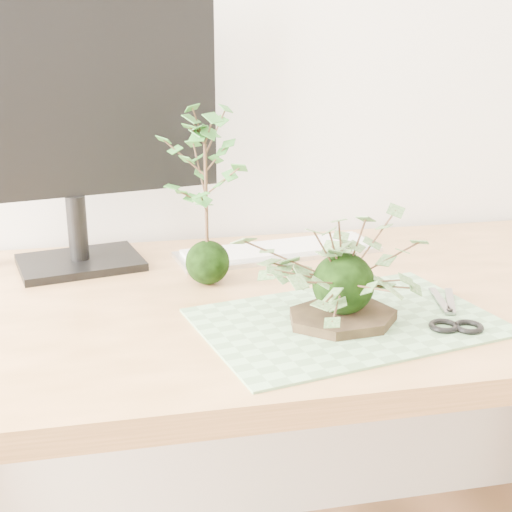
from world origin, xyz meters
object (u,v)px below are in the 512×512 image
Objects in this scene: desk at (297,341)px; ivy_kokedama at (344,256)px; keyboard at (278,251)px; monitor at (69,115)px; maple_kokedama at (205,155)px.

desk is 5.15× the size of ivy_kokedama.
monitor reaches higher than keyboard.
monitor is (-0.38, 0.01, 0.27)m from keyboard.
desk is 2.96× the size of monitor.
maple_kokedama is at bearing -46.25° from monitor.
keyboard is 0.77× the size of monitor.
maple_kokedama is (-0.14, 0.08, 0.31)m from desk.
monitor is (-0.36, 0.23, 0.37)m from desk.
monitor is at bearing 136.81° from ivy_kokedama.
maple_kokedama is 0.59× the size of monitor.
monitor reaches higher than desk.
monitor is at bearing 145.87° from maple_kokedama.
ivy_kokedama is 0.97× the size of maple_kokedama.
desk is 3.87× the size of keyboard.
desk is 5.00× the size of maple_kokedama.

